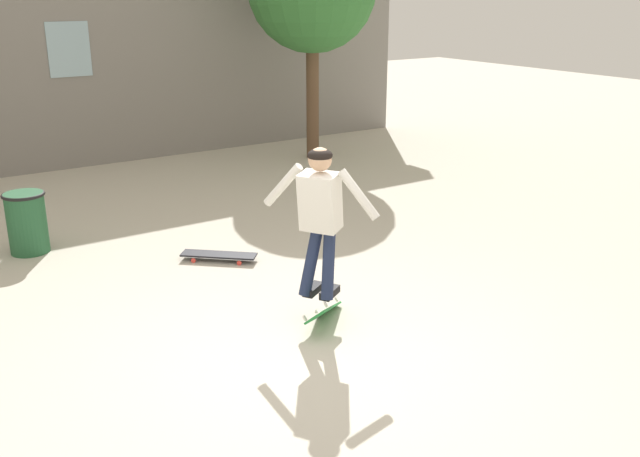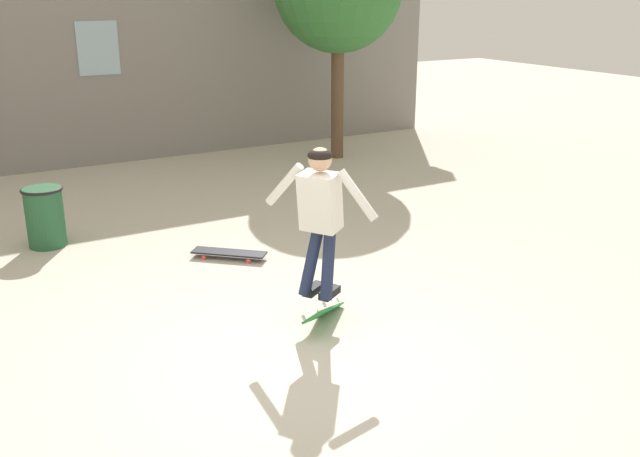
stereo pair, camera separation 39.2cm
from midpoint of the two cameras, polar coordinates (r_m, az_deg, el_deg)
The scene contains 6 objects.
ground_plane at distance 6.16m, azimuth 0.20°, elevation -10.39°, with size 40.00×40.00×0.00m, color beige.
building_backdrop at distance 13.10m, azimuth -18.59°, elevation 13.88°, with size 15.20×0.52×5.02m.
trash_bin at distance 9.15m, azimuth -20.02°, elevation 0.98°, with size 0.49×0.49×0.73m.
skater at distance 6.32m, azimuth 1.78°, elevation 1.52°, with size 0.65×1.01×1.39m.
skateboard_flipping at distance 6.71m, azimuth 1.99°, elevation -6.73°, with size 0.72×0.65×0.42m.
skateboard_resting at distance 8.34m, azimuth -5.96°, elevation -1.94°, with size 0.79×0.74×0.08m.
Camera 2 is at (-2.54, -4.75, 3.00)m, focal length 40.00 mm.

